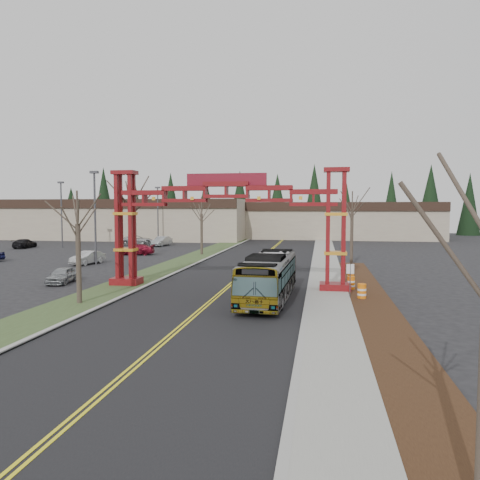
% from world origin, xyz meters
% --- Properties ---
extents(ground, '(200.00, 200.00, 0.00)m').
position_xyz_m(ground, '(0.00, 0.00, 0.00)').
color(ground, black).
rests_on(ground, ground).
extents(road, '(12.00, 110.00, 0.02)m').
position_xyz_m(road, '(0.00, 25.00, 0.01)').
color(road, black).
rests_on(road, ground).
extents(lane_line_left, '(0.12, 100.00, 0.01)m').
position_xyz_m(lane_line_left, '(-0.12, 25.00, 0.03)').
color(lane_line_left, yellow).
rests_on(lane_line_left, road).
extents(lane_line_right, '(0.12, 100.00, 0.01)m').
position_xyz_m(lane_line_right, '(0.12, 25.00, 0.03)').
color(lane_line_right, yellow).
rests_on(lane_line_right, road).
extents(curb_right, '(0.30, 110.00, 0.15)m').
position_xyz_m(curb_right, '(6.15, 25.00, 0.07)').
color(curb_right, '#9D9D98').
rests_on(curb_right, ground).
extents(sidewalk_right, '(2.60, 110.00, 0.14)m').
position_xyz_m(sidewalk_right, '(7.60, 25.00, 0.08)').
color(sidewalk_right, gray).
rests_on(sidewalk_right, ground).
extents(landscape_strip, '(2.60, 50.00, 0.12)m').
position_xyz_m(landscape_strip, '(10.20, 10.00, 0.06)').
color(landscape_strip, black).
rests_on(landscape_strip, ground).
extents(grass_median, '(4.00, 110.00, 0.08)m').
position_xyz_m(grass_median, '(-8.00, 25.00, 0.04)').
color(grass_median, '#334422').
rests_on(grass_median, ground).
extents(curb_left, '(0.30, 110.00, 0.15)m').
position_xyz_m(curb_left, '(-6.15, 25.00, 0.07)').
color(curb_left, '#9D9D98').
rests_on(curb_left, ground).
extents(gateway_arch, '(18.20, 1.60, 8.90)m').
position_xyz_m(gateway_arch, '(0.00, 18.00, 5.98)').
color(gateway_arch, maroon).
rests_on(gateway_arch, ground).
extents(retail_building_west, '(46.00, 22.30, 7.50)m').
position_xyz_m(retail_building_west, '(-30.00, 71.96, 3.76)').
color(retail_building_west, tan).
rests_on(retail_building_west, ground).
extents(retail_building_east, '(38.00, 20.30, 7.00)m').
position_xyz_m(retail_building_east, '(10.00, 79.95, 3.51)').
color(retail_building_east, tan).
rests_on(retail_building_east, ground).
extents(conifer_treeline, '(116.10, 5.60, 13.00)m').
position_xyz_m(conifer_treeline, '(0.25, 92.00, 6.49)').
color(conifer_treeline, black).
rests_on(conifer_treeline, ground).
extents(transit_bus, '(2.94, 11.10, 3.07)m').
position_xyz_m(transit_bus, '(3.62, 14.00, 1.53)').
color(transit_bus, '#919398').
rests_on(transit_bus, ground).
extents(silver_sedan, '(1.82, 4.75, 1.54)m').
position_xyz_m(silver_sedan, '(2.09, 30.34, 0.77)').
color(silver_sedan, '#A5A8AD').
rests_on(silver_sedan, ground).
extents(parked_car_near_a, '(2.09, 3.98, 1.29)m').
position_xyz_m(parked_car_near_a, '(-13.48, 18.00, 0.65)').
color(parked_car_near_a, '#929698').
rests_on(parked_car_near_a, ground).
extents(parked_car_near_b, '(2.30, 4.50, 1.41)m').
position_xyz_m(parked_car_near_b, '(-17.56, 29.87, 0.71)').
color(parked_car_near_b, silver).
rests_on(parked_car_near_b, ground).
extents(parked_car_mid_a, '(4.82, 2.53, 1.33)m').
position_xyz_m(parked_car_mid_a, '(-16.29, 40.14, 0.67)').
color(parked_car_mid_a, maroon).
rests_on(parked_car_mid_a, ground).
extents(parked_car_far_a, '(2.23, 4.72, 1.49)m').
position_xyz_m(parked_car_far_a, '(-17.65, 53.68, 0.75)').
color(parked_car_far_a, '#9DA1A4').
rests_on(parked_car_far_a, ground).
extents(parked_car_far_b, '(5.97, 4.47, 1.51)m').
position_xyz_m(parked_car_far_b, '(-22.27, 55.20, 0.75)').
color(parked_car_far_b, '#BBBBBB').
rests_on(parked_car_far_b, ground).
extents(parked_car_far_c, '(2.42, 4.87, 1.36)m').
position_xyz_m(parked_car_far_c, '(-36.63, 46.79, 0.68)').
color(parked_car_far_c, black).
rests_on(parked_car_far_c, ground).
extents(bare_tree_median_near, '(3.16, 3.16, 7.13)m').
position_xyz_m(bare_tree_median_near, '(-8.00, 10.77, 5.01)').
color(bare_tree_median_near, '#382D26').
rests_on(bare_tree_median_near, ground).
extents(bare_tree_median_mid, '(3.40, 3.40, 8.39)m').
position_xyz_m(bare_tree_median_mid, '(-8.00, 19.22, 6.11)').
color(bare_tree_median_mid, '#382D26').
rests_on(bare_tree_median_mid, ground).
extents(bare_tree_median_far, '(3.25, 3.25, 7.40)m').
position_xyz_m(bare_tree_median_far, '(-8.00, 41.41, 5.22)').
color(bare_tree_median_far, '#382D26').
rests_on(bare_tree_median_far, ground).
extents(bare_tree_right_far, '(3.12, 3.12, 7.70)m').
position_xyz_m(bare_tree_right_far, '(10.00, 31.71, 5.60)').
color(bare_tree_right_far, '#382D26').
rests_on(bare_tree_right_far, ground).
extents(light_pole_near, '(0.86, 0.43, 9.90)m').
position_xyz_m(light_pole_near, '(-16.67, 30.02, 5.73)').
color(light_pole_near, '#3F3F44').
rests_on(light_pole_near, ground).
extents(light_pole_mid, '(0.86, 0.43, 9.91)m').
position_xyz_m(light_pole_mid, '(-31.52, 48.51, 5.73)').
color(light_pole_mid, '#3F3F44').
rests_on(light_pole_mid, ground).
extents(light_pole_far, '(0.82, 0.41, 9.49)m').
position_xyz_m(light_pole_far, '(-20.19, 59.15, 5.49)').
color(light_pole_far, '#3F3F44').
rests_on(light_pole_far, ground).
extents(street_sign, '(0.52, 0.19, 2.32)m').
position_xyz_m(street_sign, '(8.91, 15.50, 1.67)').
color(street_sign, '#3F3F44').
rests_on(street_sign, ground).
extents(barrel_south, '(0.58, 0.58, 1.07)m').
position_xyz_m(barrel_south, '(9.66, 15.14, 0.54)').
color(barrel_south, orange).
rests_on(barrel_south, ground).
extents(barrel_mid, '(0.56, 0.56, 1.04)m').
position_xyz_m(barrel_mid, '(9.17, 18.55, 0.52)').
color(barrel_mid, orange).
rests_on(barrel_mid, ground).
extents(barrel_north, '(0.55, 0.55, 1.02)m').
position_xyz_m(barrel_north, '(9.44, 23.21, 0.51)').
color(barrel_north, orange).
rests_on(barrel_north, ground).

